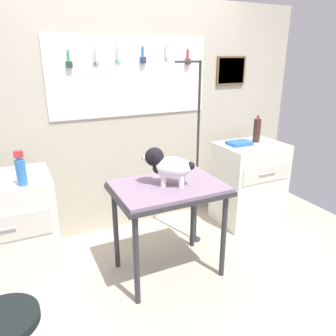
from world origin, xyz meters
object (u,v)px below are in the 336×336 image
stool (5,331)px  grooming_table (169,195)px  grooming_arm (196,164)px  cabinet_right (248,183)px  dog (167,165)px  counter_left (1,238)px  soda_bottle (257,130)px

stool → grooming_table: bearing=26.7°
grooming_arm → stool: grooming_arm is taller
cabinet_right → stool: 2.67m
grooming_table → stool: (-1.23, -0.62, -0.28)m
grooming_table → cabinet_right: size_ratio=1.00×
stool → cabinet_right: bearing=24.1°
stool → dog: bearing=27.0°
dog → counter_left: (-1.24, 0.33, -0.50)m
cabinet_right → soda_bottle: (0.10, 0.05, 0.57)m
cabinet_right → stool: size_ratio=1.67×
cabinet_right → stool: bearing=-155.9°
stool → soda_bottle: bearing=24.2°
grooming_table → soda_bottle: (1.30, 0.52, 0.30)m
cabinet_right → stool: cabinet_right is taller
grooming_table → grooming_arm: size_ratio=0.51×
grooming_arm → counter_left: 1.73m
counter_left → soda_bottle: 2.61m
stool → soda_bottle: (2.53, 1.14, 0.58)m
cabinet_right → soda_bottle: soda_bottle is taller
cabinet_right → grooming_table: bearing=-158.8°
grooming_table → grooming_arm: grooming_arm is taller
counter_left → stool: bearing=-89.2°
cabinet_right → stool: (-2.44, -1.09, -0.00)m
dog → grooming_arm: bearing=35.4°
grooming_table → dog: 0.25m
grooming_arm → counter_left: size_ratio=1.86×
grooming_table → soda_bottle: 1.44m
grooming_arm → stool: (-1.68, -0.95, -0.37)m
dog → soda_bottle: bearing=21.5°
cabinet_right → grooming_arm: bearing=-169.6°
dog → stool: bearing=-153.0°
dog → soda_bottle: size_ratio=1.35×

